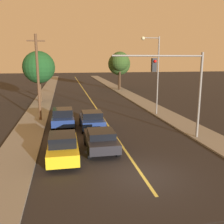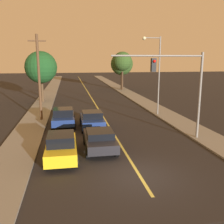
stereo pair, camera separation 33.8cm
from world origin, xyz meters
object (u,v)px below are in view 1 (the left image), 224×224
Objects in this scene: car_outer_lane_second at (63,117)px; tree_right_near at (120,62)px; streetlamp_right at (154,66)px; tree_left_far at (39,67)px; car_outer_lane_front at (63,147)px; tree_right_far at (119,64)px; traffic_signal_mast at (180,79)px; car_near_lane_second at (92,120)px; car_near_lane_front at (101,139)px; utility_pole_left at (38,76)px; tree_left_near at (37,63)px.

tree_right_near is at bearing 66.62° from car_outer_lane_second.
car_outer_lane_second is 0.50× the size of streetlamp_right.
tree_right_near reaches higher than tree_left_far.
tree_left_far is (-2.97, 20.65, 3.91)m from car_outer_lane_front.
tree_right_far is (1.46, 22.96, -0.24)m from streetlamp_right.
traffic_signal_mast is 0.83× the size of streetlamp_right.
streetlamp_right reaches higher than tree_right_near.
tree_right_near reaches higher than car_near_lane_second.
streetlamp_right is 15.97m from tree_left_far.
tree_right_near is at bearing 71.76° from car_outer_lane_front.
tree_left_far is 17.59m from tree_right_near.
car_near_lane_second reaches higher than car_near_lane_front.
car_near_lane_front is 32.19m from tree_right_near.
car_outer_lane_front is 35.26m from tree_right_far.
tree_left_far is at bearing -137.15° from tree_right_far.
car_outer_lane_front reaches higher than car_near_lane_front.
streetlamp_right is (1.13, 8.15, 0.72)m from traffic_signal_mast.
tree_left_near is at bearing 95.56° from utility_pole_left.
utility_pole_left is at bearing -118.77° from tree_right_far.
tree_right_near is 1.52m from tree_right_far.
tree_left_near is at bearing 139.24° from streetlamp_right.
utility_pole_left is at bearing -119.94° from tree_right_near.
tree_left_near is at bearing 98.62° from car_outer_lane_front.
streetlamp_right is at bearing 48.30° from car_outer_lane_front.
tree_right_near is at bearing 85.38° from traffic_signal_mast.
car_near_lane_second is at bearing -107.58° from tree_right_near.
tree_left_near is at bearing 116.30° from tree_left_far.
utility_pole_left reaches higher than tree_left_near.
streetlamp_right reaches higher than tree_left_far.
utility_pole_left reaches higher than tree_right_near.
utility_pole_left is at bearing -84.44° from tree_left_near.
streetlamp_right is at bearing 16.78° from car_outer_lane_second.
car_outer_lane_front is 1.04× the size of car_outer_lane_second.
streetlamp_right reaches higher than car_near_lane_front.
tree_right_far is at bearing 85.23° from traffic_signal_mast.
car_near_lane_second is at bearing -69.61° from tree_left_far.
tree_left_far reaches higher than car_near_lane_front.
car_outer_lane_front is 0.60× the size of tree_right_far.
utility_pole_left is 1.12× the size of tree_right_near.
tree_left_far is at bearing 105.33° from car_near_lane_front.
tree_left_near is at bearing 120.93° from traffic_signal_mast.
streetlamp_right reaches higher than car_near_lane_second.
tree_left_far is 18.66m from tree_right_far.
utility_pole_left is 25.34m from tree_right_near.
utility_pole_left is 1.17× the size of tree_left_near.
tree_left_far is (-0.86, 10.67, 0.50)m from utility_pole_left.
utility_pole_left reaches higher than car_near_lane_second.
car_near_lane_front is 5.13m from car_near_lane_second.
car_outer_lane_front is 0.63× the size of traffic_signal_mast.
car_near_lane_second is at bearing -69.42° from tree_left_near.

